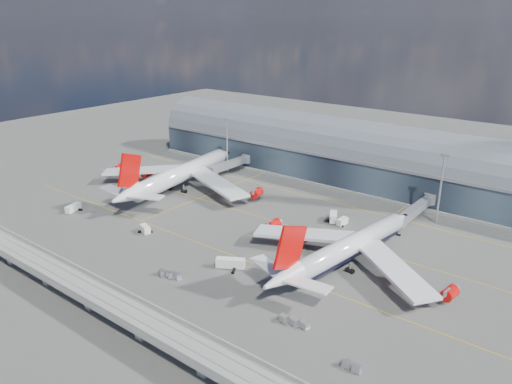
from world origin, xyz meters
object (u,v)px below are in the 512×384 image
Objects in this scene: airliner_right at (347,249)px; service_truck_4 at (342,222)px; floodlight_mast_left at (227,144)px; service_truck_0 at (73,208)px; service_truck_1 at (145,229)px; cargo_train_1 at (294,322)px; floodlight_mast_right at (441,187)px; airliner_left at (179,174)px; service_truck_2 at (230,263)px; service_truck_5 at (333,217)px; cargo_train_2 at (352,367)px; service_truck_3 at (291,269)px; cargo_train_0 at (170,275)px.

airliner_right reaches higher than service_truck_4.
floodlight_mast_left is 3.59× the size of service_truck_0.
service_truck_1 is (24.47, -70.79, -12.24)m from floodlight_mast_left.
floodlight_mast_left is at bearing 59.80° from cargo_train_1.
airliner_left is (-98.64, -32.57, -6.69)m from floodlight_mast_right.
service_truck_2 is at bearing 79.77° from cargo_train_1.
floodlight_mast_left reaches higher than cargo_train_1.
airliner_left is 11.39× the size of service_truck_5.
service_truck_2 is (-26.19, -22.29, -4.06)m from airliner_right.
floodlight_mast_left is at bearing 62.26° from service_truck_0.
service_truck_2 is at bearing -116.72° from floodlight_mast_right.
cargo_train_1 is 19.54m from cargo_train_2.
cargo_train_2 is (49.59, -18.04, -0.81)m from service_truck_2.
cargo_train_2 is at bearing -53.93° from service_truck_4.
floodlight_mast_right is 84.79m from cargo_train_1.
service_truck_4 is 0.69× the size of service_truck_5.
service_truck_3 is 43.05m from cargo_train_2.
airliner_left is 73.94m from service_truck_2.
airliner_right reaches higher than service_truck_0.
airliner_left is 9.68× the size of cargo_train_1.
floodlight_mast_left reaches higher than cargo_train_0.
cargo_train_1 reaches higher than cargo_train_0.
cargo_train_2 is (59.60, -3.06, -0.09)m from cargo_train_0.
service_truck_0 reaches higher than cargo_train_0.
cargo_train_0 is at bearing 105.15° from cargo_train_1.
service_truck_2 is at bearing -48.19° from floodlight_mast_left.
cargo_train_1 is at bearing -41.39° from floodlight_mast_left.
floodlight_mast_right is at bearing 5.49° from cargo_train_2.
service_truck_2 is 49.72m from service_truck_4.
floodlight_mast_right is 104.24m from service_truck_1.
airliner_right is (-9.83, -49.24, -7.96)m from floodlight_mast_right.
cargo_train_0 is (52.62, -53.94, -6.05)m from airliner_left.
airliner_left is at bearing 48.64° from service_truck_1.
service_truck_0 is at bearing 80.20° from cargo_train_2.
floodlight_mast_right is at bearing 7.74° from cargo_train_1.
floodlight_mast_left reaches higher than service_truck_4.
airliner_right reaches higher than service_truck_1.
cargo_train_0 reaches higher than cargo_train_2.
service_truck_2 is at bearing -42.03° from airliner_left.
service_truck_5 is 1.51× the size of cargo_train_2.
airliner_left is 10.16× the size of cargo_train_0.
cargo_train_2 is (33.87, -26.57, -0.48)m from service_truck_3.
floodlight_mast_right reaches higher than airliner_left.
floodlight_mast_left is 3.28× the size of cargo_train_0.
airliner_right reaches higher than cargo_train_2.
service_truck_4 is (74.46, -22.93, -12.28)m from floodlight_mast_left.
floodlight_mast_left and floodlight_mast_right have the same top height.
service_truck_4 is 0.58× the size of cargo_train_1.
floodlight_mast_left is at bearing 134.07° from service_truck_5.
airliner_left is at bearing 160.22° from service_truck_5.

